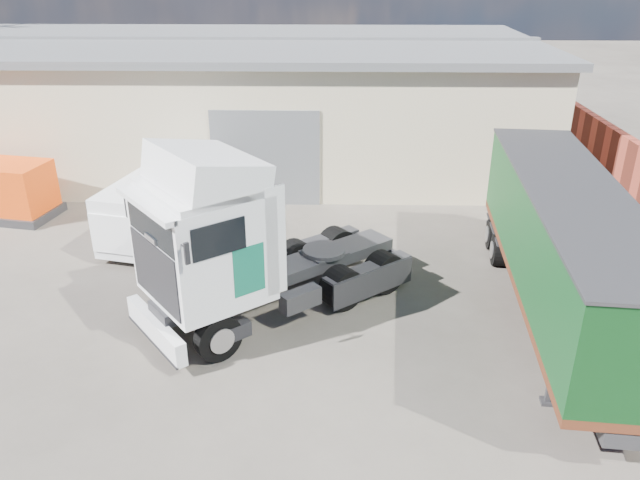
{
  "coord_description": "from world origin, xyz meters",
  "views": [
    {
      "loc": [
        0.54,
        -12.13,
        8.68
      ],
      "look_at": [
        0.18,
        3.0,
        1.72
      ],
      "focal_mm": 35.0,
      "sensor_mm": 36.0,
      "label": 1
    }
  ],
  "objects_px": {
    "panel_van": "(160,208)",
    "orange_skip": "(7,193)",
    "tractor_unit": "(238,249)",
    "box_trailer": "(564,241)"
  },
  "relations": [
    {
      "from": "panel_van",
      "to": "tractor_unit",
      "type": "bearing_deg",
      "value": -43.57
    },
    {
      "from": "panel_van",
      "to": "orange_skip",
      "type": "relative_size",
      "value": 1.57
    },
    {
      "from": "box_trailer",
      "to": "panel_van",
      "type": "bearing_deg",
      "value": 162.81
    },
    {
      "from": "tractor_unit",
      "to": "box_trailer",
      "type": "bearing_deg",
      "value": 53.44
    },
    {
      "from": "tractor_unit",
      "to": "box_trailer",
      "type": "distance_m",
      "value": 8.09
    },
    {
      "from": "box_trailer",
      "to": "tractor_unit",
      "type": "bearing_deg",
      "value": -172.52
    },
    {
      "from": "tractor_unit",
      "to": "panel_van",
      "type": "xyz_separation_m",
      "value": [
        -3.35,
        5.05,
        -0.93
      ]
    },
    {
      "from": "tractor_unit",
      "to": "panel_van",
      "type": "relative_size",
      "value": 1.3
    },
    {
      "from": "box_trailer",
      "to": "orange_skip",
      "type": "height_order",
      "value": "box_trailer"
    },
    {
      "from": "box_trailer",
      "to": "orange_skip",
      "type": "xyz_separation_m",
      "value": [
        -17.43,
        6.53,
        -1.34
      ]
    }
  ]
}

